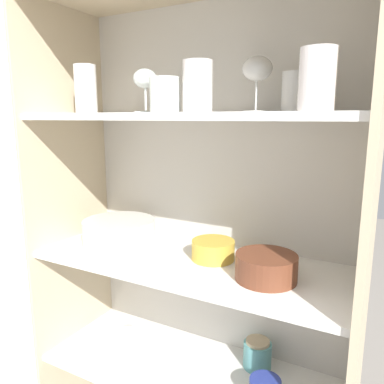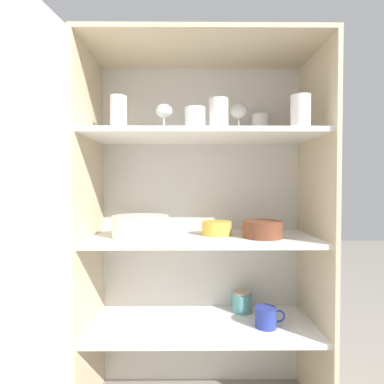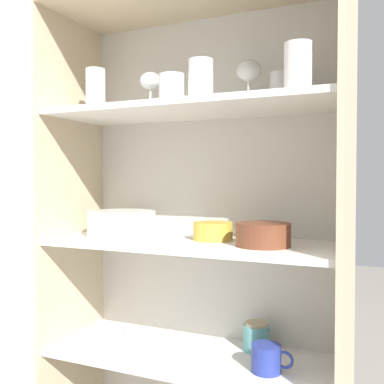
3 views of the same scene
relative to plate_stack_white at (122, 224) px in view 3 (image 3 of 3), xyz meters
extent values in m
cube|color=silver|center=(0.27, 0.19, -0.03)|extent=(0.98, 0.02, 1.52)
cube|color=#CCB793|center=(-0.22, 0.00, -0.03)|extent=(0.02, 0.40, 1.52)
cube|color=#CCB793|center=(0.75, 0.00, -0.03)|extent=(0.02, 0.40, 1.52)
cube|color=white|center=(0.27, 0.00, -0.43)|extent=(0.95, 0.36, 0.02)
cube|color=white|center=(0.27, 0.00, -0.06)|extent=(0.95, 0.36, 0.02)
cube|color=white|center=(0.27, 0.00, 0.38)|extent=(0.95, 0.36, 0.02)
cylinder|color=white|center=(0.54, 0.12, 0.44)|extent=(0.08, 0.08, 0.11)
cylinder|color=silver|center=(-0.08, -0.03, 0.46)|extent=(0.07, 0.07, 0.15)
cylinder|color=white|center=(0.23, -0.07, 0.44)|extent=(0.08, 0.08, 0.09)
cylinder|color=silver|center=(0.33, -0.06, 0.45)|extent=(0.08, 0.08, 0.13)
cylinder|color=silver|center=(0.63, -0.12, 0.45)|extent=(0.07, 0.07, 0.12)
cylinder|color=white|center=(0.43, 0.09, 0.39)|extent=(0.08, 0.08, 0.01)
cylinder|color=white|center=(0.43, 0.09, 0.44)|extent=(0.01, 0.01, 0.08)
ellipsoid|color=white|center=(0.43, 0.09, 0.51)|extent=(0.08, 0.08, 0.07)
cylinder|color=white|center=(0.10, 0.03, 0.39)|extent=(0.07, 0.07, 0.01)
cylinder|color=white|center=(0.10, 0.03, 0.43)|extent=(0.01, 0.01, 0.07)
ellipsoid|color=white|center=(0.10, 0.03, 0.49)|extent=(0.07, 0.07, 0.06)
cylinder|color=silver|center=(0.00, 0.00, -0.04)|extent=(0.24, 0.24, 0.01)
cylinder|color=silver|center=(0.00, 0.00, -0.03)|extent=(0.24, 0.24, 0.01)
cylinder|color=silver|center=(0.00, 0.00, -0.02)|extent=(0.24, 0.24, 0.01)
cylinder|color=silver|center=(0.00, 0.00, -0.01)|extent=(0.24, 0.24, 0.01)
cylinder|color=silver|center=(0.00, 0.00, 0.00)|extent=(0.24, 0.24, 0.01)
cylinder|color=silver|center=(0.00, 0.00, 0.00)|extent=(0.24, 0.24, 0.01)
cylinder|color=silver|center=(0.00, 0.00, 0.01)|extent=(0.24, 0.24, 0.01)
cylinder|color=silver|center=(0.00, 0.00, 0.02)|extent=(0.24, 0.24, 0.01)
cylinder|color=silver|center=(0.00, 0.00, 0.03)|extent=(0.24, 0.24, 0.01)
cylinder|color=silver|center=(0.00, 0.00, 0.04)|extent=(0.24, 0.24, 0.01)
cylinder|color=brown|center=(0.51, -0.03, -0.01)|extent=(0.16, 0.16, 0.07)
torus|color=brown|center=(0.51, -0.03, 0.02)|extent=(0.16, 0.16, 0.01)
cylinder|color=gold|center=(0.33, 0.04, -0.02)|extent=(0.13, 0.13, 0.06)
torus|color=gold|center=(0.33, 0.04, 0.01)|extent=(0.13, 0.13, 0.01)
cylinder|color=#283893|center=(0.53, -0.04, -0.38)|extent=(0.09, 0.09, 0.08)
torus|color=#283893|center=(0.58, -0.04, -0.37)|extent=(0.05, 0.01, 0.05)
cylinder|color=#5BA3A8|center=(0.45, 0.12, -0.38)|extent=(0.09, 0.09, 0.09)
cylinder|color=tan|center=(0.45, 0.12, -0.33)|extent=(0.08, 0.08, 0.01)
cylinder|color=silver|center=(-0.12, 0.07, -0.41)|extent=(0.13, 0.07, 0.01)
ellipsoid|color=silver|center=(-0.06, 0.10, -0.41)|extent=(0.04, 0.04, 0.01)
camera|label=1|loc=(0.78, -0.94, 0.38)|focal=35.00mm
camera|label=2|loc=(0.21, -1.27, 0.18)|focal=28.00mm
camera|label=3|loc=(0.86, -1.33, 0.16)|focal=42.00mm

